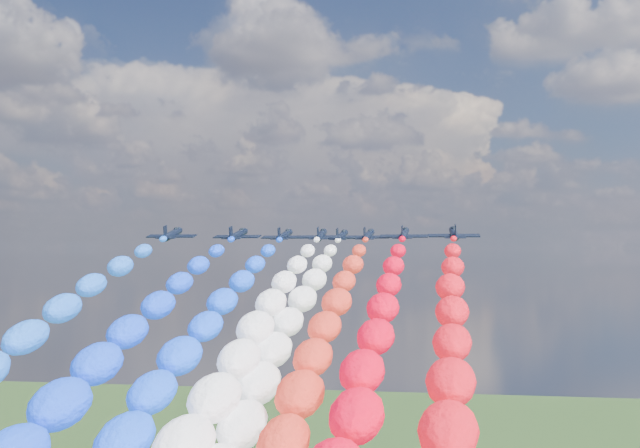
# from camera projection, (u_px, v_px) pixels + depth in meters

# --- Properties ---
(jet_0) EXTENTS (9.18, 12.39, 4.77)m
(jet_0) POSITION_uv_depth(u_px,v_px,m) (172.00, 234.00, 156.57)
(jet_0) COLOR black
(jet_1) EXTENTS (9.58, 12.67, 4.77)m
(jet_1) POSITION_uv_depth(u_px,v_px,m) (238.00, 235.00, 163.38)
(jet_1) COLOR black
(trail_1) EXTENTS (7.18, 132.96, 45.67)m
(trail_1) POSITION_uv_depth(u_px,v_px,m) (80.00, 406.00, 95.93)
(trail_1) COLOR #1342F3
(jet_2) EXTENTS (9.44, 12.57, 4.77)m
(jet_2) POSITION_uv_depth(u_px,v_px,m) (285.00, 235.00, 171.06)
(jet_2) COLOR black
(trail_2) EXTENTS (7.18, 132.96, 45.67)m
(trail_2) POSITION_uv_depth(u_px,v_px,m) (169.00, 394.00, 103.61)
(trail_2) COLOR #1449F8
(jet_3) EXTENTS (9.20, 12.40, 4.77)m
(jet_3) POSITION_uv_depth(u_px,v_px,m) (321.00, 235.00, 168.01)
(jet_3) COLOR black
(trail_3) EXTENTS (7.18, 132.96, 45.67)m
(trail_3) POSITION_uv_depth(u_px,v_px,m) (226.00, 399.00, 100.57)
(trail_3) COLOR white
(jet_4) EXTENTS (9.53, 12.63, 4.77)m
(jet_4) POSITION_uv_depth(u_px,v_px,m) (341.00, 236.00, 177.70)
(jet_4) COLOR black
(trail_4) EXTENTS (7.18, 132.96, 45.67)m
(trail_4) POSITION_uv_depth(u_px,v_px,m) (267.00, 385.00, 110.26)
(trail_4) COLOR white
(jet_5) EXTENTS (9.53, 12.64, 4.77)m
(jet_5) POSITION_uv_depth(u_px,v_px,m) (368.00, 235.00, 169.90)
(jet_5) COLOR black
(trail_5) EXTENTS (7.18, 132.96, 45.67)m
(trail_5) POSITION_uv_depth(u_px,v_px,m) (306.00, 396.00, 102.45)
(trail_5) COLOR red
(jet_6) EXTENTS (8.99, 12.25, 4.77)m
(jet_6) POSITION_uv_depth(u_px,v_px,m) (404.00, 234.00, 157.26)
(jet_6) COLOR black
(trail_6) EXTENTS (7.18, 132.96, 45.67)m
(trail_6) POSITION_uv_depth(u_px,v_px,m) (360.00, 417.00, 89.81)
(trail_6) COLOR #F30320
(jet_7) EXTENTS (9.66, 12.73, 4.77)m
(jet_7) POSITION_uv_depth(u_px,v_px,m) (454.00, 234.00, 150.38)
(jet_7) COLOR black
(trail_7) EXTENTS (7.18, 132.96, 45.67)m
(trail_7) POSITION_uv_depth(u_px,v_px,m) (447.00, 431.00, 82.94)
(trail_7) COLOR red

